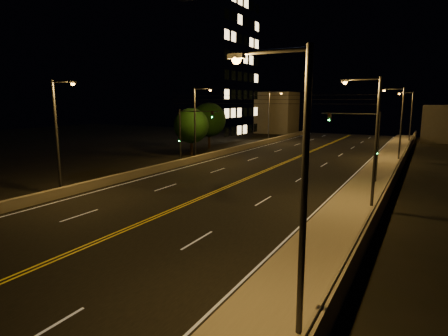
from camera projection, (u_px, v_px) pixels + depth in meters
The scene contains 22 objects.
road at pixel (214, 192), 30.14m from camera, with size 18.00×120.00×0.02m, color black.
sidewalk at pixel (354, 209), 25.01m from camera, with size 3.60×120.00×0.30m, color gray.
curb at pixel (325, 206), 25.90m from camera, with size 0.14×120.00×0.15m, color gray.
parapet_wall at pixel (381, 203), 24.11m from camera, with size 0.30×120.00×1.00m, color gray.
jersey_barrier at pixel (125, 177), 34.58m from camera, with size 0.45×120.00×0.75m, color gray.
distant_building_right at pixel (441, 123), 67.59m from camera, with size 6.00×10.00×6.46m, color slate.
distant_building_left at pixel (277, 113), 85.22m from camera, with size 8.00×8.00×9.16m, color slate.
parapet_rail at pixel (381, 195), 24.02m from camera, with size 0.06×0.06×120.00m, color black.
lane_markings at pixel (214, 192), 30.08m from camera, with size 17.32×116.00×0.00m.
streetlight_0 at pixel (295, 178), 10.76m from camera, with size 2.55×0.28×8.82m.
streetlight_1 at pixel (372, 134), 24.57m from camera, with size 2.55×0.28×8.82m.
streetlight_2 at pixel (399, 119), 44.88m from camera, with size 2.55×0.28×8.82m.
streetlight_3 at pixel (410, 113), 65.85m from camera, with size 2.55×0.28×8.82m.
streetlight_4 at pixel (59, 130), 28.39m from camera, with size 2.55×0.28×8.82m.
streetlight_5 at pixel (197, 119), 45.05m from camera, with size 2.55×0.28×8.82m.
streetlight_6 at pixel (270, 113), 65.58m from camera, with size 2.55×0.28×8.82m.
traffic_signal_right at pixel (366, 139), 32.64m from camera, with size 5.11×0.31×6.37m.
traffic_signal_left at pixel (187, 131), 41.56m from camera, with size 5.11×0.31×6.37m.
overhead_wires at pixel (262, 100), 37.02m from camera, with size 22.00×0.03×0.83m.
building_tower at pixel (187, 70), 72.56m from camera, with size 24.00×15.00×27.45m.
tree_0 at pixel (191, 126), 49.85m from camera, with size 4.69×4.69×6.35m.
tree_1 at pixel (209, 120), 57.13m from camera, with size 5.17×5.17×7.01m.
Camera 1 is at (14.78, -5.32, 7.31)m, focal length 30.00 mm.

